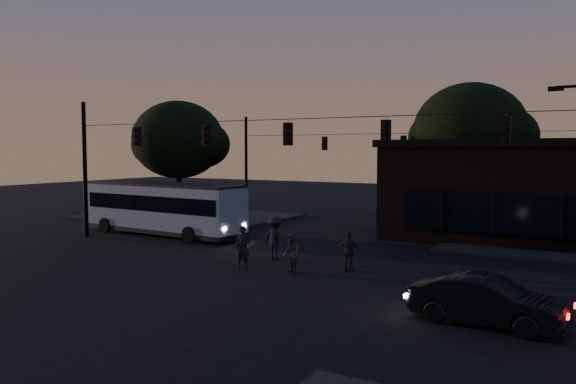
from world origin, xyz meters
The scene contains 13 objects.
ground centered at (0.00, 0.00, 0.00)m, with size 120.00×120.00×0.00m, color black.
sidewalk_far_left centered at (-14.00, 14.00, 0.07)m, with size 14.00×10.00×0.15m, color black.
building centered at (9.00, 15.97, 2.71)m, with size 15.40×10.41×5.40m.
tree_behind centered at (4.00, 22.00, 6.19)m, with size 7.60×7.60×9.43m.
tree_left centered at (-14.00, 13.00, 5.57)m, with size 6.40×6.40×8.30m.
signal_rig_near centered at (0.00, 4.00, 4.45)m, with size 26.24×0.30×7.50m.
signal_rig_far centered at (0.00, 20.00, 4.20)m, with size 26.24×0.30×7.50m.
bus centered at (-9.73, 6.68, 1.67)m, with size 10.71×3.22×2.97m.
car centered at (9.47, -1.50, 0.68)m, with size 1.44×4.13×1.36m, color black.
pedestrian_a centered at (-0.63, 1.36, 0.88)m, with size 0.64×0.42×1.77m, color black.
pedestrian_b centered at (1.54, 1.54, 0.79)m, with size 0.76×0.60×1.57m, color #3E3A38.
pedestrian_c centered at (3.37, 3.05, 0.81)m, with size 0.94×0.39×1.61m, color black.
pedestrian_d centered at (-0.44, 3.62, 0.96)m, with size 1.24×0.71×1.92m, color black.
Camera 1 is at (12.24, -17.46, 4.84)m, focal length 35.00 mm.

